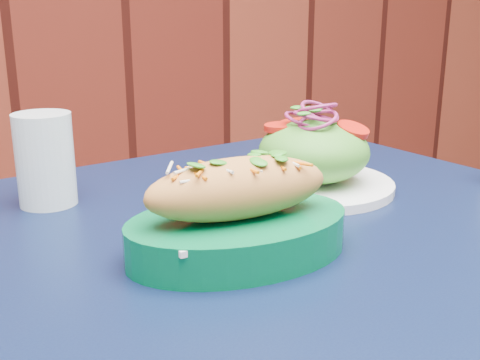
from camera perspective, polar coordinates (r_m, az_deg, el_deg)
cafe_table at (r=0.70m, az=4.68°, el=-11.78°), size 0.88×0.88×0.75m
banh_mi_basket at (r=0.59m, az=-0.16°, el=-3.35°), size 0.24×0.17×0.11m
salad_plate at (r=0.81m, az=6.98°, el=2.14°), size 0.22×0.22×0.12m
water_glass at (r=0.78m, az=-18.00°, el=1.86°), size 0.07×0.07×0.11m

